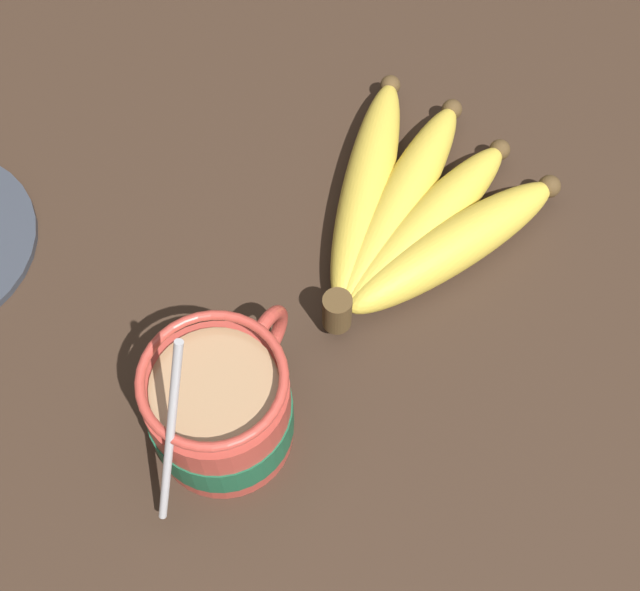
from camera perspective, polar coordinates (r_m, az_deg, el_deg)
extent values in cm
cube|color=#332319|center=(62.98, -4.54, -4.22)|extent=(103.18, 103.18, 3.84)
cylinder|color=#B23D33|center=(55.58, -6.39, -7.38)|extent=(8.80, 8.80, 7.29)
cylinder|color=#195638|center=(56.18, -6.33, -7.63)|extent=(9.00, 9.00, 3.00)
torus|color=#B23D33|center=(56.65, -3.58, -2.93)|extent=(5.01, 0.90, 5.01)
cylinder|color=#997551|center=(52.15, -6.79, -5.82)|extent=(7.60, 7.60, 0.40)
torus|color=#B23D33|center=(51.10, -6.93, -5.29)|extent=(8.80, 8.80, 0.60)
cylinder|color=#B2B2B7|center=(49.92, -9.58, -8.97)|extent=(5.70, 0.50, 14.53)
ellipsoid|color=#B2B2B7|center=(57.18, -7.03, -9.42)|extent=(3.00, 2.00, 0.80)
cylinder|color=#4C381E|center=(59.24, 1.10, -1.01)|extent=(2.00, 2.00, 3.00)
ellipsoid|color=gold|center=(63.66, 8.52, 3.17)|extent=(18.05, 11.18, 3.79)
sphere|color=#4C381E|center=(68.04, 14.46, 6.78)|extent=(1.70, 1.70, 1.70)
ellipsoid|color=gold|center=(64.53, 6.87, 4.50)|extent=(18.43, 6.90, 3.56)
sphere|color=#4C381E|center=(69.49, 11.42, 9.12)|extent=(1.60, 1.60, 1.60)
ellipsoid|color=gold|center=(65.51, 5.22, 6.01)|extent=(19.76, 4.77, 3.57)
sphere|color=#4C381E|center=(71.46, 8.44, 11.69)|extent=(1.61, 1.61, 1.61)
ellipsoid|color=gold|center=(66.09, 3.02, 6.94)|extent=(20.51, 9.69, 3.58)
sphere|color=#4C381E|center=(72.61, 4.52, 13.26)|extent=(1.61, 1.61, 1.61)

